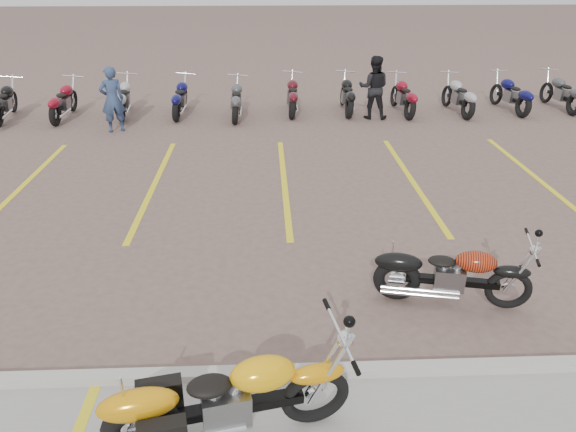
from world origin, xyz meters
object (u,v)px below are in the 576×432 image
person_a (112,99)px  person_b (374,88)px  flame_cruiser (448,276)px  yellow_cruiser (223,400)px

person_a → person_b: (7.15, 1.05, 0.02)m
flame_cruiser → yellow_cruiser: bearing=-129.3°
flame_cruiser → person_b: 9.64m
flame_cruiser → person_a: (-6.42, 8.55, 0.44)m
flame_cruiser → person_a: person_a is taller
yellow_cruiser → person_b: (3.58, 11.86, 0.40)m
yellow_cruiser → person_a: size_ratio=1.37×
flame_cruiser → person_b: person_b is taller
yellow_cruiser → flame_cruiser: bearing=26.4°
flame_cruiser → person_a: size_ratio=1.18×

